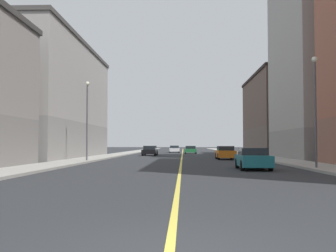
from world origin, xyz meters
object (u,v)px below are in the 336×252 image
(building_left_far, at_px, (281,115))
(street_lamp_left_near, at_px, (315,100))
(building_right_midblock, at_px, (48,101))
(car_orange, at_px, (225,153))
(street_lamp_right_near, at_px, (87,112))
(car_black, at_px, (150,151))
(building_left_mid, at_px, (323,44))
(car_teal, at_px, (253,159))
(car_green, at_px, (190,150))
(car_white, at_px, (174,149))

(building_left_far, distance_m, street_lamp_left_near, 37.71)
(building_right_midblock, distance_m, car_orange, 20.60)
(building_right_midblock, bearing_deg, street_lamp_right_near, -55.29)
(street_lamp_left_near, distance_m, car_black, 33.16)
(building_right_midblock, xyz_separation_m, street_lamp_right_near, (6.78, -9.79, -2.09))
(building_left_far, height_order, street_lamp_right_near, building_left_far)
(building_right_midblock, distance_m, street_lamp_right_near, 12.09)
(building_left_mid, relative_size, car_orange, 5.82)
(building_left_far, bearing_deg, car_teal, -105.99)
(car_orange, bearing_deg, building_left_mid, 7.87)
(street_lamp_right_near, bearing_deg, car_teal, -38.30)
(building_left_mid, height_order, car_teal, building_left_mid)
(street_lamp_right_near, xyz_separation_m, car_black, (3.86, 20.20, -3.71))
(car_green, bearing_deg, car_white, 109.58)
(street_lamp_right_near, height_order, car_black, street_lamp_right_near)
(building_left_mid, relative_size, building_right_midblock, 0.94)
(building_left_far, distance_m, car_black, 21.21)
(building_left_far, relative_size, street_lamp_left_near, 3.09)
(building_left_mid, height_order, building_left_far, building_left_mid)
(street_lamp_right_near, relative_size, car_white, 1.72)
(building_left_far, bearing_deg, car_green, 159.41)
(building_left_mid, bearing_deg, street_lamp_left_near, -110.43)
(car_green, bearing_deg, building_right_midblock, -126.44)
(building_left_mid, distance_m, street_lamp_right_near, 25.82)
(street_lamp_left_near, distance_m, car_orange, 17.55)
(building_right_midblock, xyz_separation_m, car_white, (13.53, 30.19, -5.81))
(building_left_far, xyz_separation_m, car_black, (-19.43, -6.62, -5.34))
(building_left_mid, distance_m, car_teal, 23.84)
(building_left_far, relative_size, car_teal, 5.15)
(street_lamp_left_near, distance_m, street_lamp_right_near, 19.42)
(building_right_midblock, bearing_deg, car_black, 44.36)
(car_teal, xyz_separation_m, car_white, (-5.98, 50.03, -0.01))
(car_black, height_order, car_orange, car_orange)
(building_left_mid, bearing_deg, street_lamp_right_near, -161.10)
(building_left_far, distance_m, car_orange, 23.50)
(car_teal, bearing_deg, street_lamp_right_near, 141.70)
(car_orange, height_order, car_teal, car_orange)
(building_left_mid, relative_size, street_lamp_right_near, 3.51)
(building_left_far, bearing_deg, building_right_midblock, -150.47)
(street_lamp_right_near, distance_m, car_teal, 16.63)
(car_black, bearing_deg, building_right_midblock, -135.64)
(car_orange, bearing_deg, car_white, 100.13)
(street_lamp_left_near, xyz_separation_m, car_white, (-9.76, 50.21, -3.65))
(car_white, xyz_separation_m, car_green, (2.85, -8.01, -0.02))
(building_right_midblock, bearing_deg, street_lamp_left_near, -40.69)
(car_green, bearing_deg, building_left_mid, -60.28)
(building_left_far, xyz_separation_m, car_teal, (-10.57, -36.87, -5.34))
(car_white, bearing_deg, building_left_mid, -62.66)
(car_white, distance_m, car_green, 8.50)
(car_white, bearing_deg, car_black, -98.29)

